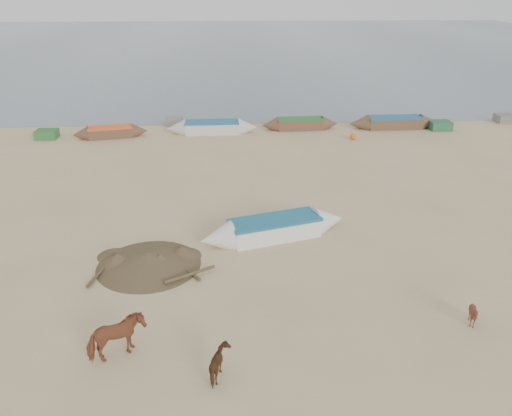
# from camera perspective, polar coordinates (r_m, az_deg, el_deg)

# --- Properties ---
(ground) EXTENTS (140.00, 140.00, 0.00)m
(ground) POSITION_cam_1_polar(r_m,az_deg,el_deg) (18.30, 0.70, -8.00)
(ground) COLOR tan
(ground) RESTS_ON ground
(sea) EXTENTS (160.00, 160.00, 0.00)m
(sea) POSITION_cam_1_polar(r_m,az_deg,el_deg) (97.95, -2.68, 18.41)
(sea) COLOR slate
(sea) RESTS_ON ground
(cow_adult) EXTENTS (1.78, 1.44, 1.37)m
(cow_adult) POSITION_cam_1_polar(r_m,az_deg,el_deg) (14.98, -15.68, -14.07)
(cow_adult) COLOR brown
(cow_adult) RESTS_ON ground
(calf_front) EXTENTS (0.92, 0.89, 0.78)m
(calf_front) POSITION_cam_1_polar(r_m,az_deg,el_deg) (17.18, 23.59, -11.13)
(calf_front) COLOR #5B271D
(calf_front) RESTS_ON ground
(calf_right) EXTENTS (0.94, 1.03, 0.89)m
(calf_right) POSITION_cam_1_polar(r_m,az_deg,el_deg) (14.02, -4.03, -17.40)
(calf_right) COLOR #4D3019
(calf_right) RESTS_ON ground
(near_canoe) EXTENTS (6.55, 3.17, 0.86)m
(near_canoe) POSITION_cam_1_polar(r_m,az_deg,el_deg) (20.91, 2.15, -2.30)
(near_canoe) COLOR white
(near_canoe) RESTS_ON ground
(debris_pile) EXTENTS (4.64, 4.64, 0.54)m
(debris_pile) POSITION_cam_1_polar(r_m,az_deg,el_deg) (19.36, -12.19, -5.72)
(debris_pile) COLOR brown
(debris_pile) RESTS_ON ground
(waterline_canoes) EXTENTS (54.51, 4.95, 0.89)m
(waterline_canoes) POSITION_cam_1_polar(r_m,az_deg,el_deg) (36.90, 2.23, 9.51)
(waterline_canoes) COLOR brown
(waterline_canoes) RESTS_ON ground
(beach_clutter) EXTENTS (44.67, 5.46, 0.64)m
(beach_clutter) POSITION_cam_1_polar(r_m,az_deg,el_deg) (37.30, 4.73, 9.40)
(beach_clutter) COLOR #2E6630
(beach_clutter) RESTS_ON ground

